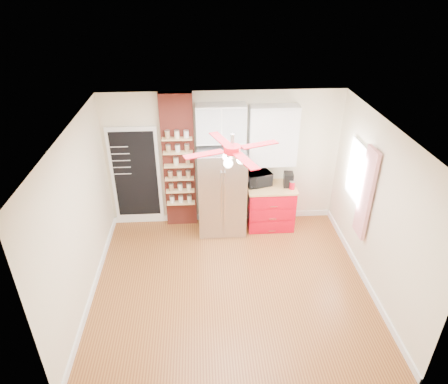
{
  "coord_description": "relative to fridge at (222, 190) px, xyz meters",
  "views": [
    {
      "loc": [
        -0.44,
        -5.02,
        4.6
      ],
      "look_at": [
        -0.06,
        0.9,
        1.25
      ],
      "focal_mm": 32.0,
      "sensor_mm": 36.0,
      "label": 1
    }
  ],
  "objects": [
    {
      "name": "canister_left",
      "position": [
        1.34,
        -0.07,
        0.1
      ],
      "size": [
        0.13,
        0.13,
        0.15
      ],
      "primitive_type": "cylinder",
      "rotation": [
        0.0,
        0.0,
        0.34
      ],
      "color": "red",
      "rests_on": "red_cabinet"
    },
    {
      "name": "chalkboard",
      "position": [
        -1.65,
        0.33,
        0.23
      ],
      "size": [
        0.95,
        0.05,
        1.95
      ],
      "color": "white",
      "rests_on": "wall_back"
    },
    {
      "name": "red_cabinet",
      "position": [
        0.97,
        0.05,
        -0.42
      ],
      "size": [
        0.94,
        0.64,
        0.9
      ],
      "color": "#C00216",
      "rests_on": "floor"
    },
    {
      "name": "upper_shelf_unit",
      "position": [
        0.97,
        0.22,
        1.0
      ],
      "size": [
        0.9,
        0.3,
        1.15
      ],
      "primitive_type": "cube",
      "color": "white",
      "rests_on": "wall_back"
    },
    {
      "name": "pantry_jar_beans",
      "position": [
        -0.63,
        0.17,
        0.57
      ],
      "size": [
        0.09,
        0.09,
        0.14
      ],
      "primitive_type": "cylinder",
      "rotation": [
        0.0,
        0.0,
        0.11
      ],
      "color": "olive",
      "rests_on": "brick_pillar"
    },
    {
      "name": "wall_back",
      "position": [
        0.05,
        0.37,
        0.48
      ],
      "size": [
        4.5,
        0.02,
        2.7
      ],
      "primitive_type": "cube",
      "color": "beige",
      "rests_on": "floor"
    },
    {
      "name": "upper_glass_cabinet",
      "position": [
        0.0,
        0.2,
        1.27
      ],
      "size": [
        0.9,
        0.35,
        0.7
      ],
      "primitive_type": "cube",
      "color": "white",
      "rests_on": "wall_back"
    },
    {
      "name": "window",
      "position": [
        2.28,
        -0.73,
        0.68
      ],
      "size": [
        0.04,
        0.75,
        1.05
      ],
      "primitive_type": "cube",
      "color": "white",
      "rests_on": "wall_right"
    },
    {
      "name": "canister_right",
      "position": [
        1.34,
        0.08,
        0.1
      ],
      "size": [
        0.13,
        0.13,
        0.15
      ],
      "primitive_type": "cylinder",
      "rotation": [
        0.0,
        0.0,
        0.38
      ],
      "color": "#AE0929",
      "rests_on": "red_cabinet"
    },
    {
      "name": "floor",
      "position": [
        0.05,
        -1.63,
        -0.88
      ],
      "size": [
        4.5,
        4.5,
        0.0
      ],
      "primitive_type": "plane",
      "color": "brown",
      "rests_on": "ground"
    },
    {
      "name": "pantry_jar_oats",
      "position": [
        -0.85,
        0.16,
        0.57
      ],
      "size": [
        0.11,
        0.11,
        0.14
      ],
      "primitive_type": "cylinder",
      "rotation": [
        0.0,
        0.0,
        0.27
      ],
      "color": "beige",
      "rests_on": "brick_pillar"
    },
    {
      "name": "ceiling_fan",
      "position": [
        0.05,
        -1.63,
        1.55
      ],
      "size": [
        1.4,
        1.4,
        0.44
      ],
      "color": "silver",
      "rests_on": "ceiling"
    },
    {
      "name": "brick_pillar",
      "position": [
        -0.8,
        0.29,
        0.48
      ],
      "size": [
        0.6,
        0.16,
        2.7
      ],
      "primitive_type": "cube",
      "color": "maroon",
      "rests_on": "floor"
    },
    {
      "name": "wall_left",
      "position": [
        -2.2,
        -1.63,
        0.48
      ],
      "size": [
        0.02,
        4.0,
        2.7
      ],
      "primitive_type": "cube",
      "color": "beige",
      "rests_on": "floor"
    },
    {
      "name": "fridge",
      "position": [
        0.0,
        0.0,
        0.0
      ],
      "size": [
        0.9,
        0.7,
        1.75
      ],
      "primitive_type": "cube",
      "color": "#B9B9BE",
      "rests_on": "floor"
    },
    {
      "name": "coffee_maker",
      "position": [
        1.29,
        0.06,
        0.16
      ],
      "size": [
        0.2,
        0.24,
        0.28
      ],
      "primitive_type": "cube",
      "rotation": [
        0.0,
        0.0,
        -0.12
      ],
      "color": "black",
      "rests_on": "red_cabinet"
    },
    {
      "name": "ceiling",
      "position": [
        0.05,
        -1.63,
        1.83
      ],
      "size": [
        4.5,
        4.5,
        0.0
      ],
      "primitive_type": "plane",
      "color": "white",
      "rests_on": "wall_back"
    },
    {
      "name": "toaster_oven",
      "position": [
        0.71,
        0.14,
        0.16
      ],
      "size": [
        0.55,
        0.45,
        0.27
      ],
      "primitive_type": "imported",
      "rotation": [
        0.0,
        0.0,
        0.3
      ],
      "color": "black",
      "rests_on": "red_cabinet"
    },
    {
      "name": "wall_right",
      "position": [
        2.3,
        -1.63,
        0.48
      ],
      "size": [
        0.02,
        4.0,
        2.7
      ],
      "primitive_type": "cube",
      "color": "beige",
      "rests_on": "floor"
    },
    {
      "name": "curtain",
      "position": [
        2.23,
        -1.28,
        0.57
      ],
      "size": [
        0.06,
        0.4,
        1.55
      ],
      "primitive_type": "cube",
      "color": "red",
      "rests_on": "wall_right"
    },
    {
      "name": "wall_front",
      "position": [
        0.05,
        -3.63,
        0.48
      ],
      "size": [
        4.5,
        0.02,
        2.7
      ],
      "primitive_type": "cube",
      "color": "beige",
      "rests_on": "floor"
    }
  ]
}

